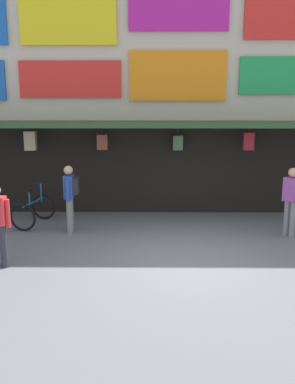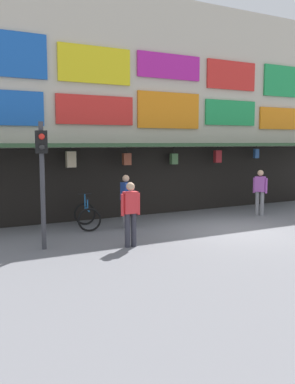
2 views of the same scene
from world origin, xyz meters
TOP-DOWN VIEW (x-y plane):
  - ground_plane at (0.00, 0.00)m, footprint 80.00×80.00m
  - shopfront at (-0.00, 4.57)m, footprint 18.00×2.60m
  - bicycle_parked at (-3.82, 2.67)m, footprint 0.97×1.30m
  - pedestrian_in_blue at (2.64, 1.82)m, footprint 0.47×0.48m
  - pedestrian_in_green at (-2.71, 2.08)m, footprint 0.36×0.53m

SIDE VIEW (x-z plane):
  - ground_plane at x=0.00m, z-range 0.00..0.00m
  - bicycle_parked at x=-3.82m, z-range -0.13..0.92m
  - pedestrian_in_blue at x=2.64m, z-range 0.14..1.82m
  - pedestrian_in_green at x=-2.71m, z-range 0.14..1.82m
  - shopfront at x=0.00m, z-range -0.04..7.96m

